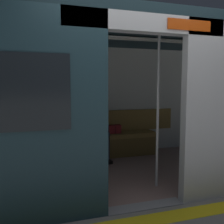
# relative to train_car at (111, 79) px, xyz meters

# --- Properties ---
(ground_plane) EXTENTS (60.00, 60.00, 0.00)m
(ground_plane) POSITION_rel_train_car_xyz_m (-0.06, 1.18, -1.55)
(ground_plane) COLOR gray
(platform_edge_strip) EXTENTS (8.00, 0.24, 0.01)m
(platform_edge_strip) POSITION_rel_train_car_xyz_m (-0.06, 1.48, -1.55)
(platform_edge_strip) COLOR yellow
(platform_edge_strip) RESTS_ON ground_plane
(train_car) EXTENTS (6.40, 2.69, 2.36)m
(train_car) POSITION_rel_train_car_xyz_m (0.00, 0.00, 0.00)
(train_car) COLOR silver
(train_car) RESTS_ON ground_plane
(bench_seat) EXTENTS (2.41, 0.44, 0.47)m
(bench_seat) POSITION_rel_train_car_xyz_m (-0.06, -1.00, -1.19)
(bench_seat) COLOR olive
(bench_seat) RESTS_ON ground_plane
(person_seated) EXTENTS (0.55, 0.70, 1.20)m
(person_seated) POSITION_rel_train_car_xyz_m (0.00, -0.95, -0.86)
(person_seated) COLOR silver
(person_seated) RESTS_ON ground_plane
(handbag) EXTENTS (0.26, 0.15, 0.17)m
(handbag) POSITION_rel_train_car_xyz_m (-0.39, -1.03, -0.99)
(handbag) COLOR maroon
(handbag) RESTS_ON bench_seat
(book) EXTENTS (0.24, 0.27, 0.03)m
(book) POSITION_rel_train_car_xyz_m (0.40, -1.04, -1.06)
(book) COLOR #26598C
(book) RESTS_ON bench_seat
(grab_pole_door) EXTENTS (0.04, 0.04, 2.22)m
(grab_pole_door) POSITION_rel_train_car_xyz_m (0.36, 0.74, -0.44)
(grab_pole_door) COLOR silver
(grab_pole_door) RESTS_ON ground_plane
(grab_pole_far) EXTENTS (0.04, 0.04, 2.22)m
(grab_pole_far) POSITION_rel_train_car_xyz_m (-0.49, 0.66, -0.44)
(grab_pole_far) COLOR silver
(grab_pole_far) RESTS_ON ground_plane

